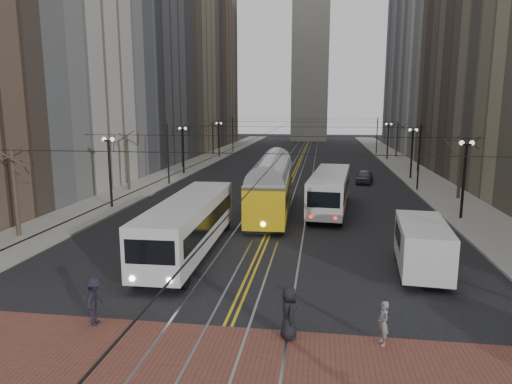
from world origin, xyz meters
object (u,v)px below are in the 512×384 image
(rear_bus, at_px, (330,192))
(pedestrian_a, at_px, (289,313))
(pedestrian_b, at_px, (383,323))
(transit_bus, at_px, (189,227))
(pedestrian_d, at_px, (95,301))
(sedan_grey, at_px, (365,177))
(streetcar, at_px, (272,190))
(cargo_van, at_px, (422,249))

(rear_bus, xyz_separation_m, pedestrian_a, (-1.75, -21.13, -0.59))
(rear_bus, relative_size, pedestrian_a, 6.28)
(rear_bus, xyz_separation_m, pedestrian_b, (1.54, -21.13, -0.76))
(transit_bus, relative_size, rear_bus, 1.05)
(pedestrian_d, bearing_deg, sedan_grey, -27.97)
(rear_bus, distance_m, pedestrian_b, 21.20)
(transit_bus, xyz_separation_m, pedestrian_a, (6.27, -8.87, -0.61))
(sedan_grey, distance_m, pedestrian_d, 38.16)
(sedan_grey, distance_m, pedestrian_a, 36.28)
(pedestrian_a, height_order, pedestrian_d, pedestrian_a)
(pedestrian_b, bearing_deg, pedestrian_a, -104.70)
(streetcar, relative_size, rear_bus, 1.24)
(sedan_grey, relative_size, pedestrian_a, 2.16)
(rear_bus, distance_m, pedestrian_d, 23.02)
(cargo_van, xyz_separation_m, pedestrian_a, (-6.08, -7.46, -0.33))
(transit_bus, distance_m, rear_bus, 14.64)
(sedan_grey, bearing_deg, pedestrian_b, -84.11)
(pedestrian_b, relative_size, pedestrian_d, 0.84)
(pedestrian_a, bearing_deg, streetcar, -9.07)
(transit_bus, height_order, streetcar, streetcar)
(pedestrian_a, relative_size, pedestrian_b, 1.21)
(transit_bus, xyz_separation_m, pedestrian_d, (-1.10, -8.87, -0.62))
(sedan_grey, xyz_separation_m, pedestrian_d, (-13.16, -35.81, 0.25))
(pedestrian_a, bearing_deg, pedestrian_b, -107.12)
(streetcar, distance_m, cargo_van, 15.49)
(pedestrian_d, bearing_deg, rear_bus, -31.16)
(pedestrian_a, distance_m, pedestrian_b, 3.30)
(cargo_van, distance_m, pedestrian_d, 15.39)
(streetcar, bearing_deg, sedan_grey, 59.05)
(cargo_van, relative_size, pedestrian_d, 3.13)
(streetcar, xyz_separation_m, cargo_van, (8.92, -12.66, -0.46))
(pedestrian_b, height_order, pedestrian_d, pedestrian_d)
(streetcar, relative_size, pedestrian_d, 7.95)
(streetcar, bearing_deg, rear_bus, 10.25)
(pedestrian_b, bearing_deg, sedan_grey, 161.32)
(sedan_grey, relative_size, pedestrian_d, 2.20)
(transit_bus, xyz_separation_m, sedan_grey, (12.06, 26.94, -0.87))
(transit_bus, relative_size, pedestrian_d, 6.71)
(pedestrian_b, xyz_separation_m, pedestrian_d, (-10.67, 0.00, 0.15))
(pedestrian_a, bearing_deg, pedestrian_d, 72.88)
(transit_bus, xyz_separation_m, cargo_van, (12.36, -1.42, -0.28))
(cargo_van, distance_m, pedestrian_b, 7.98)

